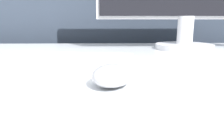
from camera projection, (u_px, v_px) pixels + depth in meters
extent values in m
cube|color=#333D4C|center=(104.00, 36.00, 1.20)|extent=(5.00, 0.03, 1.46)
ellipsoid|color=silver|center=(112.00, 75.00, 0.39)|extent=(0.09, 0.12, 0.04)
cube|color=silver|center=(64.00, 62.00, 0.56)|extent=(0.39, 0.20, 0.02)
cube|color=silver|center=(64.00, 57.00, 0.56)|extent=(0.36, 0.18, 0.01)
cylinder|color=white|center=(184.00, 46.00, 0.87)|extent=(0.22, 0.22, 0.02)
cylinder|color=white|center=(185.00, 30.00, 0.85)|extent=(0.06, 0.06, 0.11)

